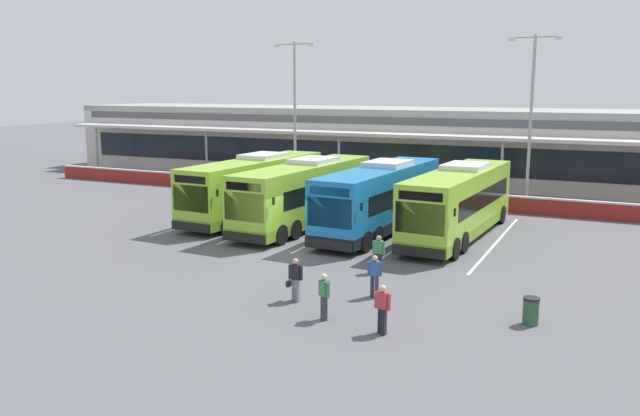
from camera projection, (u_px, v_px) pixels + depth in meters
ground_plane at (296, 251)px, 31.38m from camera, size 200.00×200.00×0.00m
terminal_building at (443, 145)px, 54.75m from camera, size 70.00×13.00×6.00m
red_barrier_wall at (394, 195)px, 44.17m from camera, size 60.00×0.40×1.10m
coach_bus_leftmost at (255, 188)px, 39.27m from camera, size 3.41×12.26×3.78m
coach_bus_left_centre at (305, 195)px, 36.84m from camera, size 3.41×12.26×3.78m
coach_bus_centre at (380, 199)px, 35.39m from camera, size 3.41×12.26×3.78m
coach_bus_right_centre at (459, 203)px, 34.08m from camera, size 3.41×12.26×3.78m
bay_stripe_far_west at (220, 215)px, 40.24m from camera, size 0.14×13.00×0.01m
bay_stripe_west at (279, 221)px, 38.47m from camera, size 0.14×13.00×0.01m
bay_stripe_mid_west at (345, 227)px, 36.71m from camera, size 0.14×13.00×0.01m
bay_stripe_centre at (417, 234)px, 34.95m from camera, size 0.14×13.00×0.01m
bay_stripe_mid_east at (497, 242)px, 33.18m from camera, size 0.14×13.00×0.01m
pedestrian_with_handbag at (295, 279)px, 23.91m from camera, size 0.63×0.30×1.62m
pedestrian_in_dark_coat at (324, 295)px, 21.97m from camera, size 0.50×0.41×1.62m
pedestrian_child at (375, 275)px, 24.36m from camera, size 0.53×0.33×1.62m
pedestrian_near_bin at (379, 253)px, 27.60m from camera, size 0.53×0.30×1.62m
pedestrian_approaching_bus at (382, 308)px, 20.72m from camera, size 0.54×0.33×1.62m
lamp_post_west at (295, 107)px, 48.16m from camera, size 3.24×0.28×11.00m
lamp_post_centre at (531, 111)px, 41.58m from camera, size 3.24×0.28×11.00m
litter_bin at (531, 311)px, 21.61m from camera, size 0.54×0.54×0.93m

